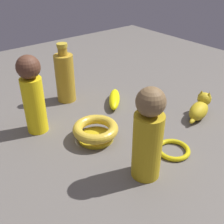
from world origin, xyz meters
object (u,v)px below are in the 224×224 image
at_px(person_figure_adult, 33,94).
at_px(bowl, 96,130).
at_px(banana, 114,99).
at_px(cat_figurine, 200,108).
at_px(bangle, 173,150).
at_px(bottle_tall, 65,77).
at_px(person_figure_child, 148,136).
at_px(nail_polish_jar, 159,103).

xyz_separation_m(person_figure_adult, bowl, (-0.16, -0.12, -0.10)).
distance_m(banana, person_figure_adult, 0.33).
height_order(cat_figurine, bangle, cat_figurine).
bearing_deg(banana, cat_figurine, -104.89).
height_order(bottle_tall, bowl, bottle_tall).
xyz_separation_m(banana, bowl, (-0.14, 0.19, 0.01)).
distance_m(bowl, person_figure_child, 0.23).
relative_size(banana, bangle, 1.53).
distance_m(cat_figurine, bottle_tall, 0.50).
height_order(bangle, bowl, bowl).
height_order(banana, person_figure_child, person_figure_child).
bearing_deg(cat_figurine, nail_polish_jar, 23.99).
bearing_deg(nail_polish_jar, cat_figurine, -156.01).
distance_m(person_figure_adult, nail_polish_jar, 0.46).
bearing_deg(cat_figurine, person_figure_child, 104.03).
distance_m(banana, person_figure_child, 0.40).
distance_m(person_figure_child, nail_polish_jar, 0.38).
bearing_deg(bowl, person_figure_adult, 36.75).
relative_size(bottle_tall, person_figure_child, 0.89).
height_order(cat_figurine, person_figure_adult, person_figure_adult).
xyz_separation_m(bottle_tall, nail_polish_jar, (-0.27, -0.24, -0.08)).
xyz_separation_m(banana, bangle, (-0.33, 0.05, -0.01)).
relative_size(bottle_tall, bowl, 1.60).
bearing_deg(nail_polish_jar, bangle, 142.13).
relative_size(person_figure_child, nail_polish_jar, 6.86).
xyz_separation_m(banana, person_figure_child, (-0.35, 0.18, 0.10)).
distance_m(person_figure_adult, person_figure_child, 0.39).
bearing_deg(bowl, bangle, -144.15).
height_order(banana, person_figure_adult, person_figure_adult).
relative_size(bangle, person_figure_child, 0.39).
relative_size(bottle_tall, bangle, 2.28).
bearing_deg(person_figure_adult, bowl, -143.25).
relative_size(banana, bowl, 1.07).
xyz_separation_m(cat_figurine, person_figure_child, (-0.09, 0.35, 0.09)).
height_order(cat_figurine, person_figure_child, person_figure_child).
distance_m(cat_figurine, banana, 0.31).
bearing_deg(nail_polish_jar, bottle_tall, 41.90).
xyz_separation_m(bottle_tall, bangle, (-0.48, -0.08, -0.09)).
xyz_separation_m(bottle_tall, person_figure_adult, (-0.12, 0.18, 0.03)).
bearing_deg(nail_polish_jar, person_figure_child, 127.41).
xyz_separation_m(cat_figurine, nail_polish_jar, (0.13, 0.06, -0.02)).
distance_m(person_figure_adult, bangle, 0.45).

